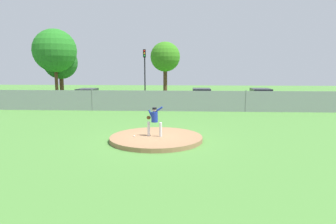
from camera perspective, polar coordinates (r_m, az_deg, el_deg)
The scene contains 14 objects.
ground_plane at distance 20.77m, azimuth -0.68°, elevation -1.44°, with size 80.00×80.00×0.00m, color #4C8438.
asphalt_strip at distance 29.16m, azimuth 0.47°, elevation 1.45°, with size 44.00×7.00×0.01m, color #2B2B2D.
pitchers_mound at distance 14.89m, azimuth -2.27°, elevation -5.04°, with size 4.59×4.59×0.21m, color #99704C.
pitcher_youth at distance 14.71m, azimuth -2.63°, elevation -1.28°, with size 0.83×0.32×1.51m.
baseball at distance 14.81m, azimuth -6.49°, elevation -4.60°, with size 0.07×0.07×0.07m, color white.
chainlink_fence at distance 24.60m, azimuth -0.04°, elevation 2.13°, with size 31.79×0.07×1.81m.
parked_car_champagne at distance 30.10m, azimuth -15.15°, elevation 2.79°, with size 1.85×4.04×1.56m.
parked_car_silver at distance 29.64m, azimuth 17.26°, elevation 2.68°, with size 1.95×4.07×1.62m.
parked_car_slate at distance 29.40m, azimuth 6.39°, elevation 2.91°, with size 1.92×4.02×1.56m.
traffic_cone_orange at distance 33.73m, azimuth -18.10°, elevation 2.43°, with size 0.40×0.40×0.55m.
traffic_light_near at distance 33.82m, azimuth -4.48°, elevation 8.78°, with size 0.28×0.46×5.58m.
tree_broad_right at distance 42.19m, azimuth -19.85°, elevation 8.90°, with size 4.39×4.39×6.46m.
tree_bushy_near at distance 40.42m, azimuth -20.82°, elevation 10.89°, with size 5.35×5.35×8.34m.
tree_broad_left at distance 38.20m, azimuth -0.54°, elevation 10.44°, with size 3.74×3.74×6.80m.
Camera 1 is at (1.41, -14.41, 3.60)m, focal length 31.90 mm.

